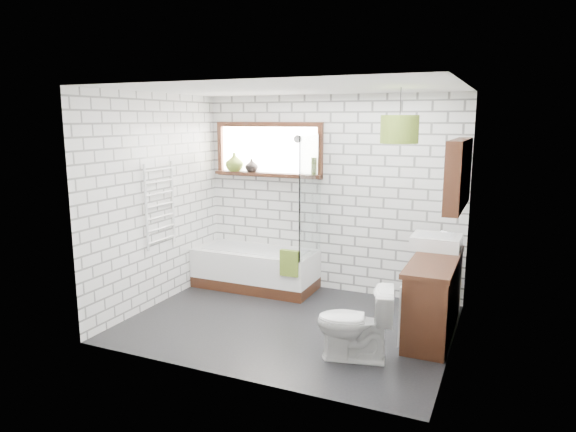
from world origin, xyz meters
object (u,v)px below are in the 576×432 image
at_px(bathtub, 255,268).
at_px(basin, 436,242).
at_px(vanity, 434,296).
at_px(toilet, 354,323).
at_px(pendant, 399,129).

xyz_separation_m(bathtub, basin, (2.31, -0.13, 0.61)).
bearing_deg(vanity, toilet, -122.32).
distance_m(vanity, basin, 0.65).
distance_m(bathtub, basin, 2.40).
distance_m(basin, toilet, 1.54).
relative_size(basin, toilet, 0.73).
relative_size(bathtub, toilet, 2.25).
bearing_deg(toilet, bathtub, -142.56).
relative_size(vanity, toilet, 1.97).
xyz_separation_m(bathtub, toilet, (1.79, -1.49, 0.10)).
xyz_separation_m(vanity, toilet, (-0.58, -0.92, -0.04)).
distance_m(bathtub, vanity, 2.44).
height_order(vanity, toilet, vanity).
relative_size(bathtub, basin, 3.08).
relative_size(bathtub, pendant, 4.31).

